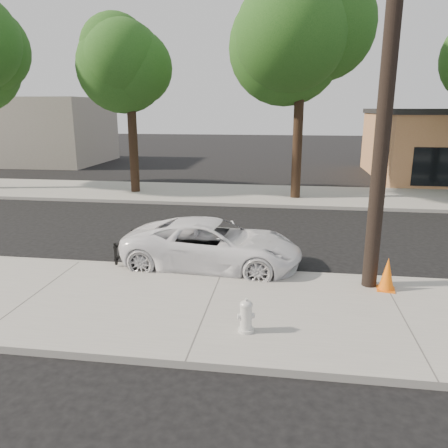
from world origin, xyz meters
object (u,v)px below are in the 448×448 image
(fire_hydrant, at_px, (246,316))
(traffic_cone, at_px, (387,274))
(utility_pole, at_px, (387,85))
(police_cruiser, at_px, (213,244))

(fire_hydrant, bearing_deg, traffic_cone, 23.28)
(utility_pole, distance_m, fire_hydrant, 5.68)
(police_cruiser, distance_m, traffic_cone, 4.47)
(fire_hydrant, distance_m, traffic_cone, 3.88)
(police_cruiser, xyz_separation_m, traffic_cone, (4.29, -1.24, -0.14))
(traffic_cone, bearing_deg, police_cruiser, 163.83)
(utility_pole, bearing_deg, police_cruiser, 165.49)
(utility_pole, bearing_deg, fire_hydrant, -135.64)
(police_cruiser, height_order, fire_hydrant, police_cruiser)
(utility_pole, xyz_separation_m, traffic_cone, (0.34, -0.22, -4.17))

